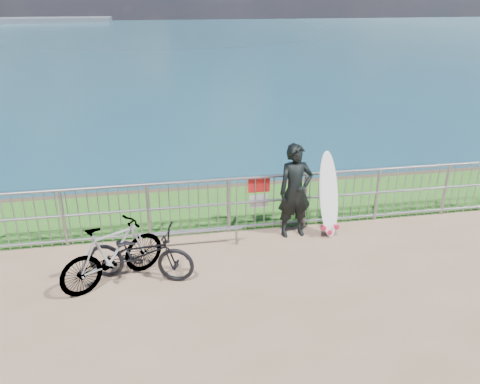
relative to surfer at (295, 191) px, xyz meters
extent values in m
plane|color=#27651B|center=(-0.70, 1.41, -0.89)|extent=(120.00, 120.00, 0.00)
cube|color=brown|center=(-0.70, 2.61, -3.40)|extent=(120.00, 0.30, 5.00)
plane|color=#235369|center=(-0.70, 88.71, -5.90)|extent=(260.00, 260.00, 0.00)
cube|color=#565E68|center=(-50.70, 166.71, -5.15)|extent=(70.00, 12.00, 1.50)
cylinder|color=gray|center=(-0.70, 0.31, 0.20)|extent=(10.00, 0.06, 0.06)
cylinder|color=gray|center=(-0.70, 0.31, -0.30)|extent=(10.00, 0.05, 0.05)
cylinder|color=gray|center=(-0.70, 0.31, -0.80)|extent=(10.00, 0.05, 0.05)
cylinder|color=gray|center=(-4.20, 0.31, -0.35)|extent=(0.06, 0.06, 1.10)
cylinder|color=gray|center=(-2.70, 0.31, -0.35)|extent=(0.06, 0.06, 1.10)
cylinder|color=gray|center=(-1.20, 0.31, -0.35)|extent=(0.06, 0.06, 1.10)
cylinder|color=gray|center=(0.30, 0.31, -0.35)|extent=(0.06, 0.06, 1.10)
cylinder|color=gray|center=(1.80, 0.31, -0.35)|extent=(0.06, 0.06, 1.10)
cylinder|color=gray|center=(3.30, 0.31, -0.35)|extent=(0.06, 0.06, 1.10)
cube|color=red|center=(-0.60, 0.37, 0.02)|extent=(0.42, 0.02, 0.30)
cube|color=white|center=(-0.60, 0.37, 0.02)|extent=(0.38, 0.01, 0.08)
cube|color=white|center=(-0.60, 0.37, -0.32)|extent=(0.36, 0.02, 0.26)
imported|color=black|center=(0.00, 0.00, 0.00)|extent=(0.70, 0.49, 1.80)
ellipsoid|color=white|center=(0.62, -0.09, -0.08)|extent=(0.53, 0.50, 1.65)
cone|color=#BF1437|center=(0.50, -0.21, -0.67)|extent=(0.10, 0.18, 0.10)
cone|color=#BF1437|center=(0.75, -0.21, -0.67)|extent=(0.10, 0.18, 0.10)
cone|color=#BF1437|center=(0.62, -0.21, -0.77)|extent=(0.10, 0.18, 0.10)
imported|color=black|center=(-2.83, -1.01, -0.44)|extent=(1.84, 1.08, 0.91)
imported|color=black|center=(-3.25, -1.05, -0.38)|extent=(1.75, 1.32, 1.05)
cylinder|color=gray|center=(-1.91, -0.20, -0.56)|extent=(1.74, 0.05, 0.05)
cylinder|color=gray|center=(-2.68, -0.20, -0.73)|extent=(0.04, 0.04, 0.34)
cylinder|color=gray|center=(-1.14, -0.20, -0.73)|extent=(0.04, 0.04, 0.34)
camera|label=1|loc=(-2.41, -7.63, 3.38)|focal=35.00mm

